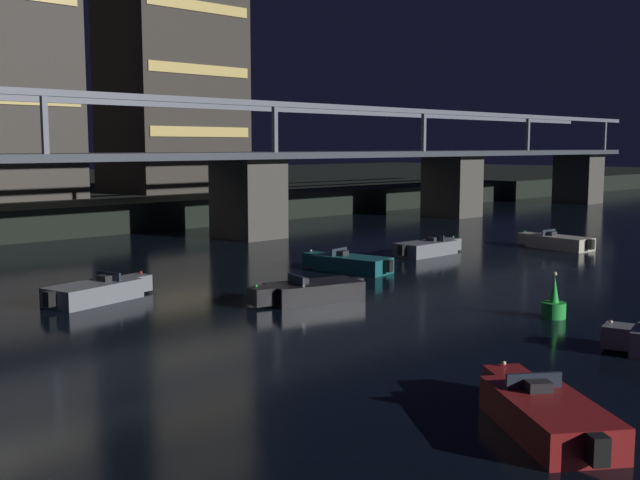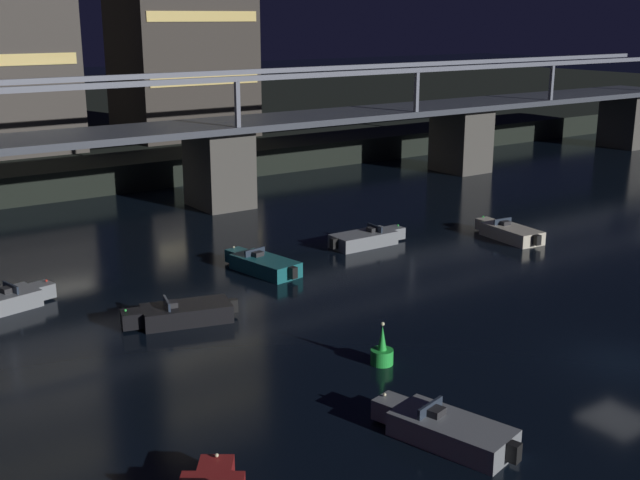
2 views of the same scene
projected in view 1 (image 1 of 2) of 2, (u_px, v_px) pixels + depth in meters
river_bridge at (248, 179)px, 53.69m from camera, size 101.52×6.40×9.38m
tower_central at (171, 41)px, 71.38m from camera, size 11.62×9.14×28.09m
speedboat_near_left at (545, 413)px, 17.39m from camera, size 3.93×4.73×1.16m
speedboat_near_center at (557, 242)px, 48.40m from camera, size 2.17×5.23×1.16m
speedboat_near_right at (98, 291)px, 31.93m from camera, size 5.21×2.60×1.16m
speedboat_mid_left at (349, 263)px, 39.58m from camera, size 2.43×5.23×1.16m
speedboat_mid_right at (310, 292)px, 31.87m from camera, size 5.19×2.74×1.16m
speedboat_far_left at (428, 248)px, 45.60m from camera, size 5.20×1.85×1.16m
channel_buoy at (554, 305)px, 28.82m from camera, size 0.90×0.90×1.76m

